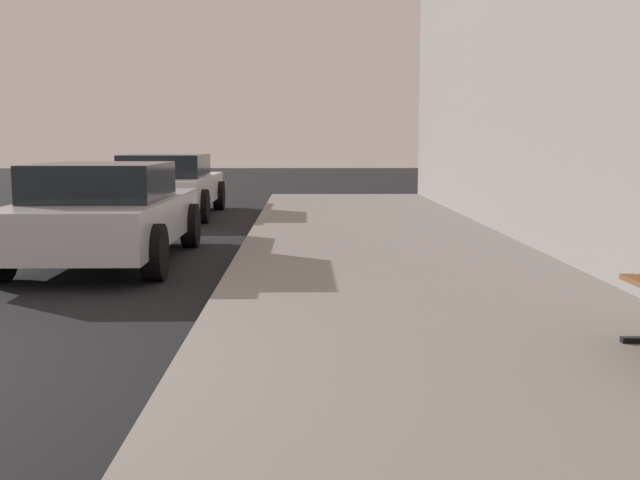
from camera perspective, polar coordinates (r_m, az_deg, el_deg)
name	(u,v)px	position (r m, az deg, el deg)	size (l,w,h in m)	color
sidewalk	(494,384)	(4.96, 12.53, -10.21)	(4.00, 32.00, 0.15)	gray
car_silver	(106,212)	(10.30, -15.32, 1.96)	(1.93, 4.32, 1.27)	#B7B7BF
car_white	(168,185)	(16.44, -11.05, 3.98)	(2.01, 4.56, 1.27)	white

